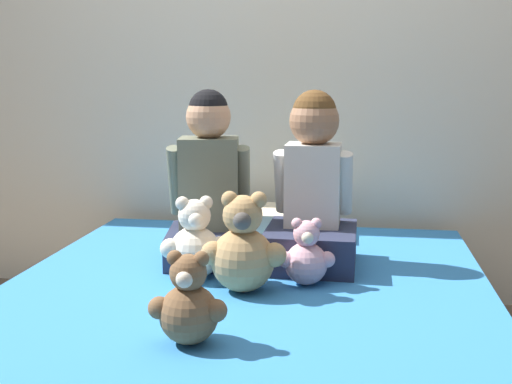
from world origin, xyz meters
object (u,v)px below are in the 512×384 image
(bed, at_px, (245,339))
(pillow_at_headboard, at_px, (274,221))
(teddy_bear_between_children, at_px, (244,250))
(teddy_bear_at_foot_of_bed, at_px, (189,305))
(teddy_bear_held_by_left_child, at_px, (195,244))
(teddy_bear_held_by_right_child, at_px, (306,257))
(child_on_right, at_px, (313,194))
(child_on_left, at_px, (209,189))

(bed, height_order, pillow_at_headboard, pillow_at_headboard)
(teddy_bear_between_children, xyz_separation_m, teddy_bear_at_foot_of_bed, (-0.07, -0.43, -0.03))
(teddy_bear_held_by_left_child, distance_m, teddy_bear_held_by_right_child, 0.39)
(child_on_right, distance_m, teddy_bear_held_by_right_child, 0.31)
(child_on_left, height_order, pillow_at_headboard, child_on_left)
(child_on_left, height_order, child_on_right, same)
(teddy_bear_at_foot_of_bed, bearing_deg, teddy_bear_between_children, 79.15)
(teddy_bear_between_children, bearing_deg, child_on_left, 115.70)
(child_on_left, height_order, teddy_bear_held_by_right_child, child_on_left)
(child_on_right, xyz_separation_m, teddy_bear_held_by_right_child, (-0.00, -0.25, -0.17))
(teddy_bear_between_children, xyz_separation_m, pillow_at_headboard, (-0.01, 0.80, -0.08))
(bed, bearing_deg, teddy_bear_between_children, -83.92)
(child_on_right, xyz_separation_m, pillow_at_headboard, (-0.20, 0.44, -0.21))
(teddy_bear_between_children, distance_m, teddy_bear_at_foot_of_bed, 0.44)
(child_on_left, bearing_deg, child_on_right, -9.38)
(teddy_bear_at_foot_of_bed, distance_m, pillow_at_headboard, 1.23)
(teddy_bear_held_by_left_child, distance_m, teddy_bear_at_foot_of_bed, 0.56)
(teddy_bear_at_foot_of_bed, bearing_deg, pillow_at_headboard, 85.38)
(teddy_bear_held_by_right_child, bearing_deg, teddy_bear_held_by_left_child, 168.96)
(child_on_left, distance_m, teddy_bear_between_children, 0.43)
(child_on_right, relative_size, teddy_bear_held_by_right_child, 2.81)
(bed, relative_size, teddy_bear_at_foot_of_bed, 7.40)
(bed, height_order, teddy_bear_held_by_right_child, teddy_bear_held_by_right_child)
(bed, distance_m, child_on_right, 0.58)
(child_on_left, relative_size, teddy_bear_held_by_left_child, 2.23)
(teddy_bear_at_foot_of_bed, xyz_separation_m, pillow_at_headboard, (0.07, 1.23, -0.05))
(bed, bearing_deg, pillow_at_headboard, 90.00)
(teddy_bear_held_by_left_child, xyz_separation_m, teddy_bear_between_children, (0.19, -0.11, 0.02))
(bed, distance_m, teddy_bear_held_by_left_child, 0.37)
(child_on_left, bearing_deg, teddy_bear_between_children, -70.05)
(bed, relative_size, pillow_at_headboard, 3.37)
(bed, distance_m, teddy_bear_held_by_right_child, 0.35)
(teddy_bear_held_by_right_child, bearing_deg, child_on_right, 80.57)
(teddy_bear_held_by_right_child, bearing_deg, bed, -174.48)
(child_on_right, relative_size, teddy_bear_between_children, 1.94)
(pillow_at_headboard, bearing_deg, teddy_bear_held_by_left_child, -105.32)
(pillow_at_headboard, bearing_deg, teddy_bear_held_by_right_child, -74.07)
(teddy_bear_held_by_left_child, bearing_deg, teddy_bear_at_foot_of_bed, -96.61)
(teddy_bear_held_by_left_child, relative_size, pillow_at_headboard, 0.52)
(child_on_left, distance_m, teddy_bear_at_foot_of_bed, 0.81)
(child_on_left, bearing_deg, pillow_at_headboard, 57.09)
(child_on_right, distance_m, pillow_at_headboard, 0.53)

